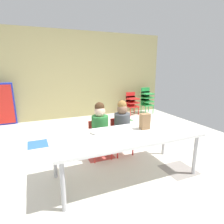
{
  "coord_description": "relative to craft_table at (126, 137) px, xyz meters",
  "views": [
    {
      "loc": [
        -0.97,
        -2.8,
        1.46
      ],
      "look_at": [
        0.03,
        -0.47,
        0.85
      ],
      "focal_mm": 30.62,
      "sensor_mm": 36.0,
      "label": 1
    }
  ],
  "objects": [
    {
      "name": "ground_plane",
      "position": [
        -0.12,
        0.72,
        -0.56
      ],
      "size": [
        5.9,
        5.32,
        0.02
      ],
      "color": "silver"
    },
    {
      "name": "back_wall",
      "position": [
        -0.13,
        3.38,
        0.65
      ],
      "size": [
        5.9,
        0.1,
        2.41
      ],
      "primitive_type": "cube",
      "color": "tan",
      "rests_on": "ground_plane"
    },
    {
      "name": "craft_table",
      "position": [
        0.0,
        0.0,
        0.0
      ],
      "size": [
        1.93,
        0.79,
        0.6
      ],
      "color": "white",
      "rests_on": "ground_plane"
    },
    {
      "name": "seated_child_near_camera",
      "position": [
        -0.14,
        0.62,
        0.0
      ],
      "size": [
        0.33,
        0.33,
        0.92
      ],
      "color": "red",
      "rests_on": "ground_plane"
    },
    {
      "name": "seated_child_middle_seat",
      "position": [
        0.24,
        0.62,
        0.0
      ],
      "size": [
        0.32,
        0.31,
        0.92
      ],
      "color": "red",
      "rests_on": "ground_plane"
    },
    {
      "name": "kid_chair_red_stack",
      "position": [
        1.73,
        2.97,
        -0.16
      ],
      "size": [
        0.32,
        0.3,
        0.68
      ],
      "color": "red",
      "rests_on": "ground_plane"
    },
    {
      "name": "kid_chair_green_stack",
      "position": [
        2.27,
        2.97,
        -0.1
      ],
      "size": [
        0.32,
        0.3,
        0.8
      ],
      "color": "green",
      "rests_on": "ground_plane"
    },
    {
      "name": "paper_bag_brown",
      "position": [
        0.33,
        0.09,
        0.16
      ],
      "size": [
        0.13,
        0.09,
        0.22
      ],
      "primitive_type": "cube",
      "color": "#9E754C",
      "rests_on": "craft_table"
    },
    {
      "name": "paper_plate_near_edge",
      "position": [
        -0.38,
        0.17,
        0.05
      ],
      "size": [
        0.18,
        0.18,
        0.01
      ],
      "primitive_type": "cylinder",
      "color": "white",
      "rests_on": "craft_table"
    },
    {
      "name": "paper_plate_center_table",
      "position": [
        -0.14,
        0.19,
        0.05
      ],
      "size": [
        0.18,
        0.18,
        0.01
      ],
      "primitive_type": "cylinder",
      "color": "white",
      "rests_on": "craft_table"
    },
    {
      "name": "donut_powdered_on_plate",
      "position": [
        -0.38,
        0.17,
        0.07
      ],
      "size": [
        0.12,
        0.12,
        0.04
      ],
      "primitive_type": "torus",
      "color": "white",
      "rests_on": "craft_table"
    }
  ]
}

